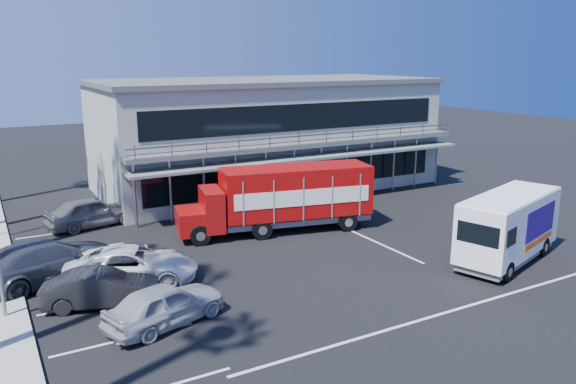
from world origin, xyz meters
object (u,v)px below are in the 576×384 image
parked_car_a (165,304)px  parked_car_b (101,288)px  white_van (508,227)px  red_truck (283,197)px

parked_car_a → parked_car_b: 2.98m
white_van → parked_car_a: 14.90m
red_truck → parked_car_b: red_truck is taller
white_van → parked_car_a: bearing=156.2°
red_truck → parked_car_a: red_truck is taller
red_truck → white_van: 10.76m
parked_car_a → red_truck: bearing=-67.2°
parked_car_a → parked_car_b: (-1.57, 2.54, -0.04)m
parked_car_b → white_van: bearing=-85.3°
parked_car_b → parked_car_a: bearing=-129.6°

